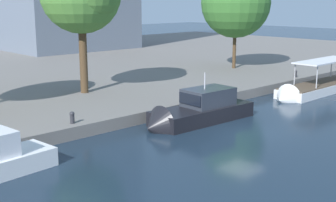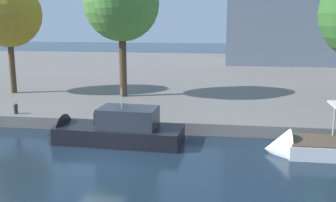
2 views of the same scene
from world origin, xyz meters
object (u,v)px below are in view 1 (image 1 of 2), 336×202
at_px(mooring_bollard_0, 295,73).
at_px(mooring_bollard_1, 72,117).
at_px(motor_yacht_2, 196,114).
at_px(tour_boat_3, 318,89).
at_px(tree_2, 235,2).

bearing_deg(mooring_bollard_0, mooring_bollard_1, 179.95).
bearing_deg(mooring_bollard_0, motor_yacht_2, -170.36).
xyz_separation_m(tour_boat_3, tree_2, (2.41, 11.67, 7.68)).
height_order(motor_yacht_2, tour_boat_3, motor_yacht_2).
relative_size(motor_yacht_2, mooring_bollard_0, 12.73).
relative_size(mooring_bollard_0, mooring_bollard_1, 0.91).
height_order(motor_yacht_2, mooring_bollard_0, motor_yacht_2).
distance_m(tour_boat_3, mooring_bollard_1, 23.78).
distance_m(motor_yacht_2, mooring_bollard_0, 17.81).
bearing_deg(motor_yacht_2, tree_2, -145.65).
distance_m(mooring_bollard_0, tree_2, 10.67).
bearing_deg(tour_boat_3, tree_2, -101.89).
xyz_separation_m(motor_yacht_2, tour_boat_3, (15.61, -0.53, -0.24)).
bearing_deg(tree_2, tour_boat_3, -101.66).
height_order(motor_yacht_2, tree_2, tree_2).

